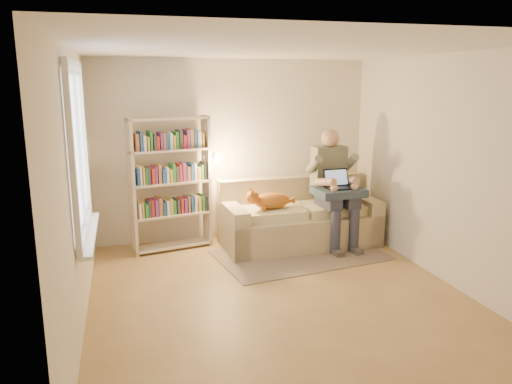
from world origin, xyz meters
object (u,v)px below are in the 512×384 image
object	(u,v)px
sofa	(298,221)
bookshelf	(171,177)
cat	(267,201)
laptop	(343,183)
person	(333,182)

from	to	relation	value
sofa	bookshelf	world-z (taller)	bookshelf
cat	bookshelf	distance (m)	1.34
bookshelf	sofa	bearing A→B (deg)	-19.83
sofa	cat	distance (m)	0.66
cat	laptop	bearing A→B (deg)	-9.99
cat	laptop	world-z (taller)	laptop
person	cat	distance (m)	1.00
bookshelf	laptop	bearing A→B (deg)	-25.29
person	bookshelf	xyz separation A→B (m)	(-2.22, 0.38, 0.10)
sofa	bookshelf	distance (m)	1.90
person	laptop	xyz separation A→B (m)	(0.08, -0.16, 0.01)
cat	bookshelf	xyz separation A→B (m)	(-1.24, 0.40, 0.31)
sofa	laptop	distance (m)	0.85
cat	laptop	distance (m)	1.09
sofa	bookshelf	bearing A→B (deg)	169.68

